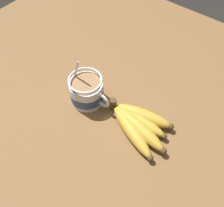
% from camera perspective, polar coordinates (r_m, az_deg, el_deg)
% --- Properties ---
extents(table, '(1.33, 1.33, 0.03)m').
position_cam_1_polar(table, '(0.76, -4.45, -3.22)').
color(table, brown).
rests_on(table, ground).
extents(coffee_mug, '(0.15, 0.10, 0.15)m').
position_cam_1_polar(coffee_mug, '(0.75, -5.75, 2.71)').
color(coffee_mug, silver).
rests_on(coffee_mug, table).
extents(banana_bunch, '(0.21, 0.15, 0.04)m').
position_cam_1_polar(banana_bunch, '(0.71, 5.99, -4.66)').
color(banana_bunch, '#4C381E').
rests_on(banana_bunch, table).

